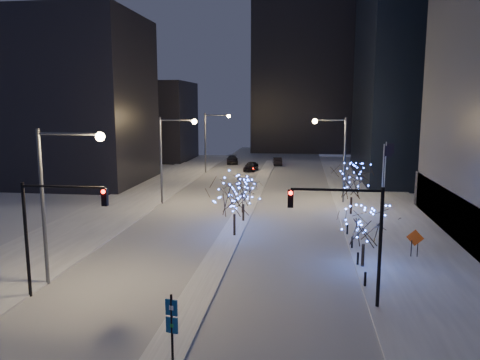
% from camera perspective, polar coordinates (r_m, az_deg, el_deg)
% --- Properties ---
extents(ground, '(160.00, 160.00, 0.00)m').
position_cam_1_polar(ground, '(28.03, -5.82, -15.01)').
color(ground, white).
rests_on(ground, ground).
extents(road, '(20.00, 130.00, 0.02)m').
position_cam_1_polar(road, '(61.23, 1.73, -1.59)').
color(road, '#A9AFB8').
rests_on(road, ground).
extents(median, '(2.00, 80.00, 0.15)m').
position_cam_1_polar(median, '(56.34, 1.22, -2.46)').
color(median, white).
rests_on(median, ground).
extents(east_sidewalk, '(10.00, 90.00, 0.15)m').
position_cam_1_polar(east_sidewalk, '(47.12, 18.32, -5.27)').
color(east_sidewalk, white).
rests_on(east_sidewalk, ground).
extents(west_sidewalk, '(8.00, 90.00, 0.15)m').
position_cam_1_polar(west_sidewalk, '(50.43, -16.16, -4.22)').
color(west_sidewalk, white).
rests_on(west_sidewalk, ground).
extents(filler_west_near, '(22.00, 18.00, 24.00)m').
position_cam_1_polar(filler_west_near, '(73.25, -20.43, 9.05)').
color(filler_west_near, black).
rests_on(filler_west_near, ground).
extents(filler_west_far, '(18.00, 16.00, 16.00)m').
position_cam_1_polar(filler_west_far, '(100.17, -11.21, 7.05)').
color(filler_west_far, black).
rests_on(filler_west_far, ground).
extents(horizon_block, '(24.00, 14.00, 42.00)m').
position_cam_1_polar(horizon_block, '(117.23, 7.72, 13.79)').
color(horizon_block, black).
rests_on(horizon_block, ground).
extents(street_lamp_w_near, '(4.40, 0.56, 10.00)m').
position_cam_1_polar(street_lamp_w_near, '(31.15, -21.36, -0.62)').
color(street_lamp_w_near, '#595E66').
rests_on(street_lamp_w_near, ground).
extents(street_lamp_w_mid, '(4.40, 0.56, 10.00)m').
position_cam_1_polar(street_lamp_w_mid, '(54.20, -8.57, 3.84)').
color(street_lamp_w_mid, '#595E66').
rests_on(street_lamp_w_mid, ground).
extents(street_lamp_w_far, '(4.40, 0.56, 10.00)m').
position_cam_1_polar(street_lamp_w_far, '(78.45, -3.51, 5.56)').
color(street_lamp_w_far, '#595E66').
rests_on(street_lamp_w_far, ground).
extents(street_lamp_east, '(3.90, 0.56, 10.00)m').
position_cam_1_polar(street_lamp_east, '(55.22, 11.72, 3.80)').
color(street_lamp_east, '#595E66').
rests_on(street_lamp_east, ground).
extents(traffic_signal_west, '(5.26, 0.43, 7.00)m').
position_cam_1_polar(traffic_signal_west, '(29.53, -22.18, -4.62)').
color(traffic_signal_west, black).
rests_on(traffic_signal_west, ground).
extents(traffic_signal_east, '(5.26, 0.43, 7.00)m').
position_cam_1_polar(traffic_signal_east, '(26.85, 13.52, -5.53)').
color(traffic_signal_east, black).
rests_on(traffic_signal_east, ground).
extents(flagpoles, '(1.35, 2.60, 8.00)m').
position_cam_1_polar(flagpoles, '(43.24, 17.18, -0.08)').
color(flagpoles, silver).
rests_on(flagpoles, east_sidewalk).
extents(bollards, '(0.16, 12.16, 0.90)m').
position_cam_1_polar(bollards, '(36.73, 13.81, -8.28)').
color(bollards, black).
rests_on(bollards, east_sidewalk).
extents(car_near, '(2.55, 4.97, 1.62)m').
position_cam_1_polar(car_near, '(81.42, 1.34, 1.68)').
color(car_near, black).
rests_on(car_near, ground).
extents(car_mid, '(2.09, 4.71, 1.50)m').
position_cam_1_polar(car_mid, '(89.48, 4.57, 2.30)').
color(car_mid, black).
rests_on(car_mid, ground).
extents(car_far, '(2.97, 5.58, 1.54)m').
position_cam_1_polar(car_far, '(91.28, -0.95, 2.47)').
color(car_far, black).
rests_on(car_far, ground).
extents(holiday_tree_median_near, '(5.55, 5.55, 5.47)m').
position_cam_1_polar(holiday_tree_median_near, '(40.42, -0.69, -1.94)').
color(holiday_tree_median_near, black).
rests_on(holiday_tree_median_near, median).
extents(holiday_tree_median_far, '(4.75, 4.75, 4.70)m').
position_cam_1_polar(holiday_tree_median_far, '(45.56, 0.41, -1.27)').
color(holiday_tree_median_far, black).
rests_on(holiday_tree_median_far, median).
extents(holiday_tree_plaza_near, '(4.59, 4.59, 4.57)m').
position_cam_1_polar(holiday_tree_plaza_near, '(33.90, 14.90, -5.41)').
color(holiday_tree_plaza_near, black).
rests_on(holiday_tree_plaza_near, east_sidewalk).
extents(holiday_tree_plaza_far, '(4.18, 4.18, 5.14)m').
position_cam_1_polar(holiday_tree_plaza_far, '(49.73, 13.49, -0.33)').
color(holiday_tree_plaza_far, black).
rests_on(holiday_tree_plaza_far, east_sidewalk).
extents(wayfinding_sign, '(0.58, 0.19, 3.23)m').
position_cam_1_polar(wayfinding_sign, '(21.81, -8.32, -16.68)').
color(wayfinding_sign, black).
rests_on(wayfinding_sign, ground).
extents(construction_sign, '(1.22, 0.46, 2.10)m').
position_cam_1_polar(construction_sign, '(37.62, 20.55, -6.90)').
color(construction_sign, black).
rests_on(construction_sign, east_sidewalk).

